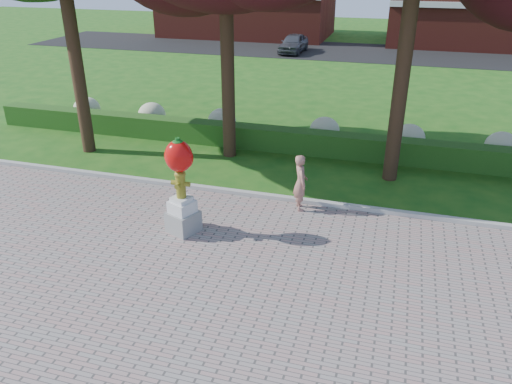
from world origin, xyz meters
TOP-DOWN VIEW (x-y plane):
  - ground at (0.00, 0.00)m, footprint 100.00×100.00m
  - walkway at (0.00, -4.00)m, footprint 40.00×14.00m
  - curb at (0.00, 3.00)m, footprint 40.00×0.18m
  - lawn_hedge at (0.00, 7.00)m, footprint 24.00×0.70m
  - hydrangea_row at (0.57, 8.00)m, footprint 20.10×1.10m
  - street at (0.00, 28.00)m, footprint 50.00×8.00m
  - building_right at (8.00, 34.00)m, footprint 12.00×8.00m
  - hydrant_sculpture at (-1.35, 0.55)m, footprint 0.88×0.88m
  - woman at (1.22, 2.60)m, footprint 0.57×0.68m
  - parked_car at (-4.25, 26.45)m, footprint 1.71×3.89m

SIDE VIEW (x-z plane):
  - ground at x=0.00m, z-range 0.00..0.00m
  - street at x=0.00m, z-range 0.00..0.02m
  - walkway at x=0.00m, z-range 0.00..0.04m
  - curb at x=0.00m, z-range 0.00..0.15m
  - lawn_hedge at x=0.00m, z-range 0.00..0.80m
  - hydrangea_row at x=0.57m, z-range 0.06..1.04m
  - parked_car at x=-4.25m, z-range 0.02..1.32m
  - woman at x=1.22m, z-range 0.04..1.62m
  - hydrant_sculpture at x=-1.35m, z-range 0.11..2.60m
  - building_right at x=8.00m, z-range 0.00..6.40m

